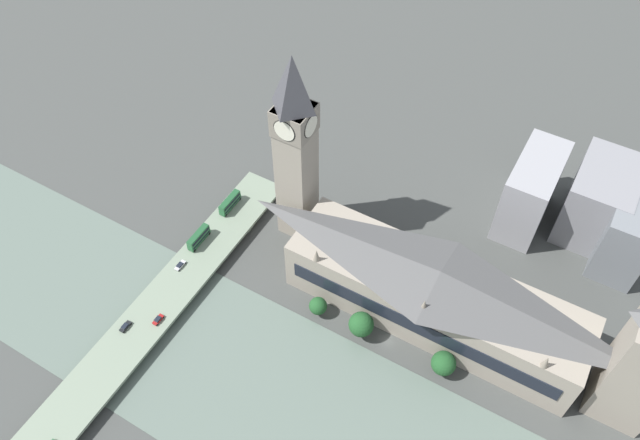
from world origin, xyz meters
The scene contains 16 objects.
ground_plane centered at (0.00, 0.00, 0.00)m, with size 600.00×600.00×0.00m, color #424442.
river_water centered at (-34.89, 0.00, 0.15)m, with size 57.77×360.00×0.30m, color slate.
parliament_hall centered at (15.73, -8.00, 13.24)m, with size 25.93×98.75×26.65m.
clock_tower centered at (27.46, 51.00, 41.29)m, with size 12.46×12.46×77.83m.
road_bridge centered at (-34.89, 72.80, 3.22)m, with size 147.55×16.33×4.04m.
double_decker_bus_lead centered at (0.35, 76.94, 6.74)m, with size 10.78×2.49×4.90m.
double_decker_bus_mid centered at (19.77, 76.77, 6.65)m, with size 11.11×2.59×4.76m.
car_northbound_tail centered at (-11.94, 76.20, 4.70)m, with size 4.56×1.78×1.31m.
car_southbound_lead centered at (-33.10, 68.86, 4.76)m, with size 4.26×1.77×1.45m.
car_southbound_mid centered at (-40.50, 76.56, 4.77)m, with size 4.38×1.74×1.44m.
city_block_west centered at (82.71, -43.93, 14.16)m, with size 31.05×21.13×28.33m.
city_block_center centered at (71.89, -56.72, 14.07)m, with size 27.07×15.64×28.14m.
city_block_east centered at (73.90, -20.90, 14.80)m, with size 32.53×15.10×29.61m.
tree_embankment_near centered at (-2.21, 9.16, 6.67)m, with size 8.41×8.41×10.89m.
tree_embankment_mid centered at (-1.13, -19.44, 5.61)m, with size 7.96×7.96×9.60m.
tree_embankment_far centered at (-2.12, 25.46, 4.74)m, with size 6.18×6.18×7.85m.
Camera 1 is at (-97.76, -30.13, 185.27)m, focal length 35.00 mm.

